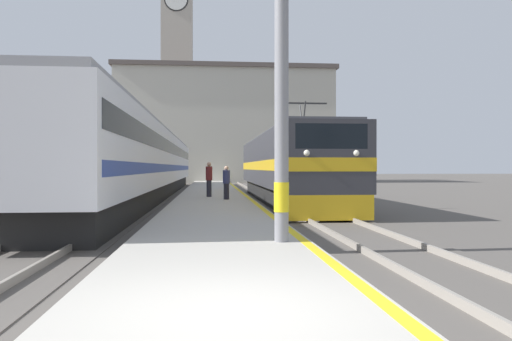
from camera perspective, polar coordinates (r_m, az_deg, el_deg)
The scene contains 11 objects.
ground_plane at distance 35.23m, azimuth -4.99°, elevation -2.53°, with size 200.00×200.00×0.00m, color #514C47.
platform at distance 30.23m, azimuth -4.94°, elevation -2.75°, with size 3.75×140.00×0.27m.
rail_track_near at distance 30.48m, azimuth 1.92°, elevation -2.92°, with size 2.84×140.00×0.16m.
rail_track_far at distance 30.46m, azimuth -12.14°, elevation -2.93°, with size 2.84×140.00×0.16m.
locomotive_train at distance 25.54m, azimuth 3.31°, elevation 0.39°, with size 2.92×19.91×4.46m.
passenger_train at distance 30.81m, azimuth -12.06°, elevation 0.98°, with size 2.92×41.35×3.92m.
catenary_mast at distance 10.31m, azimuth 3.40°, elevation 12.16°, with size 2.68×0.31×7.30m.
person_on_platform at distance 25.62m, azimuth -5.39°, elevation -0.90°, with size 0.34×0.34×1.78m.
second_waiting_passenger at distance 23.41m, azimuth -3.40°, elevation -1.31°, with size 0.34×0.34×1.57m.
clock_tower at distance 67.93m, azimuth -8.99°, elevation 12.11°, with size 4.93×4.93×29.57m.
station_building at distance 60.25m, azimuth -3.55°, elevation 5.16°, with size 25.73×8.66×13.61m.
Camera 1 is at (-0.18, -5.19, 1.77)m, focal length 35.00 mm.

